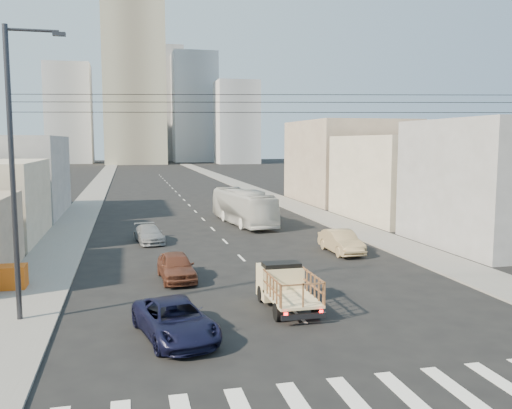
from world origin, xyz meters
name	(u,v)px	position (x,y,z in m)	size (l,w,h in m)	color
ground	(315,332)	(0.00, 0.00, 0.00)	(420.00, 420.00, 0.00)	black
sidewalk_left	(97,188)	(-11.75, 70.00, 0.06)	(3.50, 180.00, 0.12)	slate
sidewalk_right	(241,186)	(11.75, 70.00, 0.06)	(3.50, 180.00, 0.12)	slate
crosswalk	(386,403)	(0.02, -6.00, 0.01)	(18.59, 3.80, 0.01)	silver
lane_dashes	(182,198)	(0.00, 53.00, 0.01)	(0.15, 104.00, 0.01)	silver
flatbed_pickup	(286,284)	(-0.21, 3.20, 1.09)	(1.95, 4.41, 1.90)	beige
navy_pickup	(175,320)	(-5.38, 0.61, 0.71)	(2.34, 5.08, 1.41)	black
city_bus	(243,207)	(3.15, 28.15, 1.56)	(2.61, 11.17, 3.11)	silver
sedan_brown	(176,266)	(-4.56, 9.39, 0.74)	(1.76, 4.37, 1.49)	#5A2E1F
sedan_tan	(341,242)	(6.83, 13.99, 0.77)	(1.62, 4.66, 1.53)	tan
sedan_grey	(149,234)	(-5.55, 20.83, 0.64)	(1.79, 4.40, 1.28)	gray
streetlamp_left	(15,167)	(-11.39, 4.00, 6.44)	(2.36, 0.25, 12.00)	#2D2D33
overhead_wires	(305,103)	(0.00, 1.50, 8.97)	(23.01, 5.02, 0.72)	black
crate_stack	(7,277)	(-13.00, 9.24, 0.69)	(1.80, 1.20, 1.14)	#C85612
bldg_right_near	(502,183)	(19.00, 14.00, 4.50)	(10.00, 12.00, 9.00)	gray
bldg_right_mid	(409,177)	(19.50, 28.00, 4.00)	(11.00, 14.00, 8.00)	#B0A68E
bldg_right_far	(348,161)	(20.00, 44.00, 5.00)	(12.00, 16.00, 10.00)	gray
high_rise_tower	(134,74)	(-4.00, 170.00, 30.00)	(20.00, 20.00, 60.00)	gray
midrise_ne	(194,108)	(18.00, 185.00, 20.00)	(16.00, 16.00, 40.00)	#9A9DA2
midrise_nw	(69,114)	(-26.00, 180.00, 17.00)	(15.00, 15.00, 34.00)	#9A9DA2
midrise_back	(159,105)	(6.00, 200.00, 22.00)	(18.00, 18.00, 44.00)	gray
midrise_east	(237,123)	(30.00, 165.00, 14.00)	(14.00, 14.00, 28.00)	#9A9DA2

